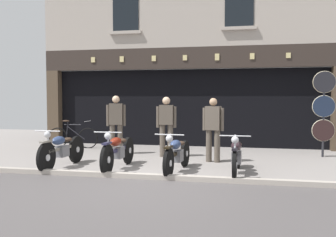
% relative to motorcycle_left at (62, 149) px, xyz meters
% --- Properties ---
extents(ground, '(22.02, 22.00, 0.18)m').
position_rel_motorcycle_left_xyz_m(ground, '(2.25, -1.84, -0.47)').
color(ground, gray).
extents(shop_facade, '(10.32, 4.42, 5.95)m').
position_rel_motorcycle_left_xyz_m(shop_facade, '(2.25, 6.18, 1.22)').
color(shop_facade, black).
rests_on(shop_facade, ground).
extents(motorcycle_left, '(0.62, 2.00, 0.93)m').
position_rel_motorcycle_left_xyz_m(motorcycle_left, '(0.00, 0.00, 0.00)').
color(motorcycle_left, black).
rests_on(motorcycle_left, ground).
extents(motorcycle_center_left, '(0.62, 2.10, 0.92)m').
position_rel_motorcycle_left_xyz_m(motorcycle_center_left, '(1.37, 0.08, -0.00)').
color(motorcycle_center_left, black).
rests_on(motorcycle_center_left, ground).
extents(motorcycle_center, '(0.62, 2.01, 0.90)m').
position_rel_motorcycle_left_xyz_m(motorcycle_center, '(2.76, 0.02, -0.02)').
color(motorcycle_center, black).
rests_on(motorcycle_center, ground).
extents(motorcycle_center_right, '(0.62, 2.03, 0.91)m').
position_rel_motorcycle_left_xyz_m(motorcycle_center_right, '(4.05, 0.10, -0.02)').
color(motorcycle_center_right, black).
rests_on(motorcycle_center_right, ground).
extents(salesman_left, '(0.55, 0.30, 1.70)m').
position_rel_motorcycle_left_xyz_m(salesman_left, '(0.54, 2.23, 0.51)').
color(salesman_left, brown).
rests_on(salesman_left, ground).
extents(shopkeeper_center, '(0.56, 0.26, 1.67)m').
position_rel_motorcycle_left_xyz_m(shopkeeper_center, '(2.07, 2.07, 0.50)').
color(shopkeeper_center, brown).
rests_on(shopkeeper_center, ground).
extents(salesman_right, '(0.55, 0.30, 1.64)m').
position_rel_motorcycle_left_xyz_m(salesman_right, '(3.42, 1.49, 0.47)').
color(salesman_right, brown).
rests_on(salesman_right, ground).
extents(tyre_sign_pole, '(0.61, 0.06, 2.38)m').
position_rel_motorcycle_left_xyz_m(tyre_sign_pole, '(6.33, 2.92, 0.95)').
color(tyre_sign_pole, '#232328').
rests_on(tyre_sign_pole, ground).
extents(advert_board_near, '(0.81, 0.03, 1.06)m').
position_rel_motorcycle_left_xyz_m(advert_board_near, '(0.98, 4.54, 1.26)').
color(advert_board_near, silver).
extents(leaning_bicycle, '(1.72, 0.50, 0.93)m').
position_rel_motorcycle_left_xyz_m(leaning_bicycle, '(-1.34, 3.25, -0.07)').
color(leaning_bicycle, black).
rests_on(leaning_bicycle, ground).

